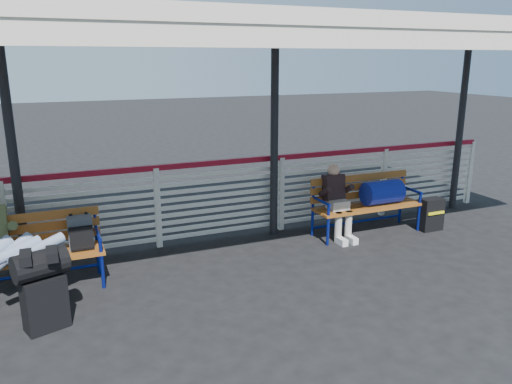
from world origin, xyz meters
name	(u,v)px	position (x,y,z in m)	size (l,w,h in m)	color
ground	(196,302)	(0.00, 0.00, 0.00)	(60.00, 60.00, 0.00)	black
fence	(157,204)	(0.00, 1.90, 0.66)	(12.08, 0.08, 1.24)	silver
canopy	(166,29)	(0.00, 0.87, 3.04)	(12.60, 3.60, 3.16)	silver
luggage_stack	(43,287)	(-1.58, 0.04, 0.47)	(0.58, 0.44, 0.86)	black
bench_left	(37,244)	(-1.63, 1.08, 0.58)	(1.80, 0.56, 0.92)	#A1571F
bench_right	(375,195)	(3.32, 1.22, 0.61)	(1.80, 0.56, 0.92)	#A1571F
traveler_man	(6,246)	(-1.92, 0.73, 0.72)	(0.93, 1.64, 0.77)	#94A5C8
companion_person	(337,201)	(2.63, 1.22, 0.60)	(0.32, 0.66, 1.15)	#B2ABA1
suitcase_side	(431,214)	(4.23, 0.92, 0.27)	(0.38, 0.23, 0.53)	black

